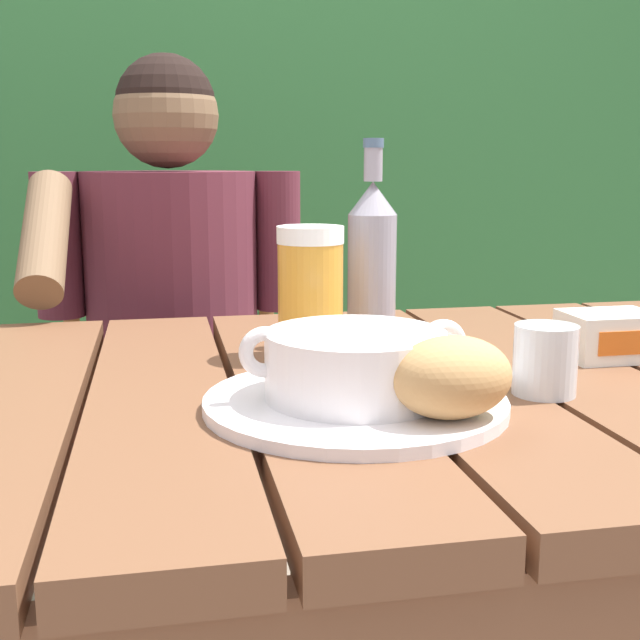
% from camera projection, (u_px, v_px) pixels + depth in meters
% --- Properties ---
extents(dining_table, '(1.41, 0.80, 0.77)m').
position_uv_depth(dining_table, '(305.00, 464.00, 0.91)').
color(dining_table, brown).
rests_on(dining_table, ground_plane).
extents(hedge_backdrop, '(3.65, 0.95, 2.10)m').
position_uv_depth(hedge_backdrop, '(92.00, 118.00, 2.53)').
color(hedge_backdrop, '#2F6A36').
rests_on(hedge_backdrop, ground_plane).
extents(chair_near_diner, '(0.48, 0.48, 0.97)m').
position_uv_depth(chair_near_diner, '(176.00, 415.00, 1.74)').
color(chair_near_diner, brown).
rests_on(chair_near_diner, ground_plane).
extents(person_eating, '(0.48, 0.47, 1.20)m').
position_uv_depth(person_eating, '(172.00, 326.00, 1.50)').
color(person_eating, '#5B2531').
rests_on(person_eating, ground_plane).
extents(serving_plate, '(0.30, 0.30, 0.01)m').
position_uv_depth(serving_plate, '(355.00, 402.00, 0.79)').
color(serving_plate, white).
rests_on(serving_plate, dining_table).
extents(soup_bowl, '(0.23, 0.18, 0.07)m').
position_uv_depth(soup_bowl, '(355.00, 363.00, 0.79)').
color(soup_bowl, white).
rests_on(soup_bowl, serving_plate).
extents(bread_roll, '(0.13, 0.10, 0.07)m').
position_uv_depth(bread_roll, '(452.00, 377.00, 0.72)').
color(bread_roll, tan).
rests_on(bread_roll, serving_plate).
extents(beer_glass, '(0.08, 0.08, 0.16)m').
position_uv_depth(beer_glass, '(310.00, 292.00, 0.99)').
color(beer_glass, orange).
rests_on(beer_glass, dining_table).
extents(beer_bottle, '(0.06, 0.06, 0.27)m').
position_uv_depth(beer_bottle, '(372.00, 260.00, 1.06)').
color(beer_bottle, gray).
rests_on(beer_bottle, dining_table).
extents(water_glass_small, '(0.07, 0.07, 0.07)m').
position_uv_depth(water_glass_small, '(545.00, 360.00, 0.84)').
color(water_glass_small, silver).
rests_on(water_glass_small, dining_table).
extents(butter_tub, '(0.11, 0.08, 0.06)m').
position_uv_depth(butter_tub, '(610.00, 336.00, 0.99)').
color(butter_tub, white).
rests_on(butter_tub, dining_table).
extents(table_knife, '(0.17, 0.07, 0.01)m').
position_uv_depth(table_knife, '(458.00, 374.00, 0.91)').
color(table_knife, silver).
rests_on(table_knife, dining_table).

